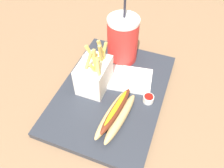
{
  "coord_description": "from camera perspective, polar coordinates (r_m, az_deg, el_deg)",
  "views": [
    {
      "loc": [
        -0.4,
        -0.15,
        0.55
      ],
      "look_at": [
        0.0,
        0.0,
        0.05
      ],
      "focal_mm": 36.35,
      "sensor_mm": 36.0,
      "label": 1
    }
  ],
  "objects": [
    {
      "name": "soda_cup",
      "position": [
        0.73,
        2.7,
        11.1
      ],
      "size": [
        0.1,
        0.1,
        0.24
      ],
      "color": "red",
      "rests_on": "food_tray"
    },
    {
      "name": "ground_plane",
      "position": [
        0.71,
        0.0,
        -3.21
      ],
      "size": [
        2.4,
        2.4,
        0.02
      ],
      "primitive_type": "cube",
      "color": "#8C6B4C"
    },
    {
      "name": "napkin_stack",
      "position": [
        0.71,
        4.64,
        1.25
      ],
      "size": [
        0.12,
        0.14,
        0.01
      ],
      "primitive_type": "cube",
      "rotation": [
        0.0,
        0.0,
        0.16
      ],
      "color": "white",
      "rests_on": "food_tray"
    },
    {
      "name": "ketchup_cup_2",
      "position": [
        0.76,
        -6.09,
        6.24
      ],
      "size": [
        0.04,
        0.04,
        0.02
      ],
      "color": "white",
      "rests_on": "food_tray"
    },
    {
      "name": "fries_basket",
      "position": [
        0.66,
        -4.5,
        2.38
      ],
      "size": [
        0.11,
        0.08,
        0.16
      ],
      "color": "white",
      "rests_on": "food_tray"
    },
    {
      "name": "hot_dog_1",
      "position": [
        0.6,
        0.99,
        -7.67
      ],
      "size": [
        0.18,
        0.08,
        0.06
      ],
      "color": "#DBB775",
      "rests_on": "food_tray"
    },
    {
      "name": "ketchup_cup_1",
      "position": [
        0.66,
        9.18,
        -3.55
      ],
      "size": [
        0.03,
        0.03,
        0.02
      ],
      "color": "white",
      "rests_on": "food_tray"
    },
    {
      "name": "food_tray",
      "position": [
        0.69,
        0.0,
        -2.19
      ],
      "size": [
        0.43,
        0.3,
        0.02
      ],
      "primitive_type": "cube",
      "color": "#2D333D",
      "rests_on": "ground_plane"
    }
  ]
}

